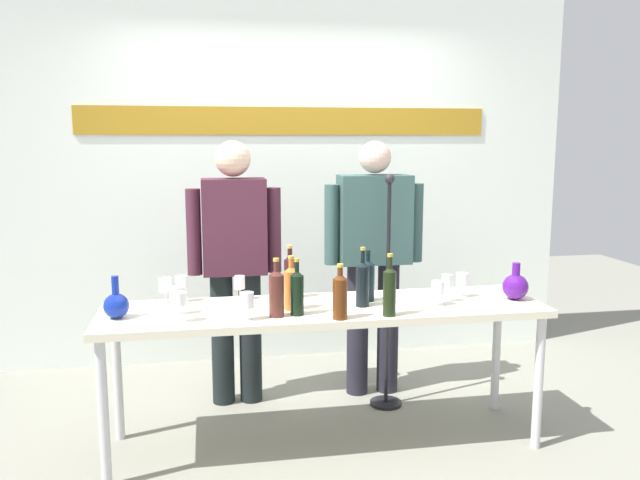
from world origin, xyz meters
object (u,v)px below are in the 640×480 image
wine_bottle_1 (363,282)px  wine_glass_right_2 (447,282)px  display_table (325,318)px  wine_bottle_4 (368,279)px  wine_glass_left_2 (180,300)px  wine_bottle_6 (291,286)px  decanter_blue_right (515,286)px  wine_bottle_0 (340,295)px  decanter_blue_left (116,305)px  wine_bottle_5 (389,290)px  presenter_right (374,250)px  wine_glass_left_0 (247,301)px  wine_bottle_7 (276,292)px  microphone_stand (387,331)px  wine_bottle_3 (297,291)px  wine_glass_left_3 (165,285)px  wine_glass_left_4 (181,283)px  wine_glass_left_1 (176,295)px  wine_glass_left_5 (240,283)px  wine_glass_right_0 (462,280)px  wine_glass_right_1 (438,288)px  presenter_left (235,257)px

wine_bottle_1 → wine_glass_right_2: bearing=1.2°
display_table → wine_bottle_4: 0.32m
wine_glass_left_2 → wine_bottle_6: bearing=13.5°
decanter_blue_right → wine_bottle_0: (-1.04, -0.21, 0.05)m
decanter_blue_left → wine_bottle_5: bearing=-8.3°
wine_bottle_0 → presenter_right: bearing=65.6°
wine_glass_left_0 → wine_bottle_7: bearing=15.4°
microphone_stand → wine_bottle_3: bearing=-138.1°
wine_glass_left_3 → wine_glass_left_4: 0.09m
wine_bottle_5 → wine_glass_left_1: size_ratio=2.22×
wine_glass_left_5 → microphone_stand: (0.91, 0.22, -0.39)m
wine_glass_right_2 → wine_bottle_1: bearing=-178.8°
decanter_blue_left → wine_bottle_3: wine_bottle_3 is taller
wine_glass_right_0 → wine_glass_left_0: bearing=-168.3°
display_table → microphone_stand: (0.47, 0.44, -0.23)m
wine_bottle_0 → wine_glass_left_1: wine_bottle_0 is taller
wine_glass_right_1 → wine_glass_left_3: bearing=167.8°
wine_glass_left_5 → decanter_blue_right: bearing=-9.9°
wine_bottle_7 → wine_glass_right_1: 0.88m
wine_glass_left_5 → wine_bottle_6: bearing=-44.5°
wine_glass_left_0 → wine_glass_right_2: size_ratio=0.93×
wine_bottle_5 → wine_glass_right_0: (0.51, 0.30, -0.03)m
wine_glass_right_0 → microphone_stand: size_ratio=0.10×
wine_bottle_5 → wine_glass_left_1: wine_bottle_5 is taller
presenter_left → presenter_right: bearing=0.0°
decanter_blue_left → wine_glass_left_2: 0.34m
display_table → wine_glass_right_1: (0.60, -0.09, 0.16)m
presenter_right → wine_glass_left_3: bearing=-161.0°
presenter_left → wine_bottle_7: presenter_left is taller
wine_bottle_1 → microphone_stand: size_ratio=0.22×
wine_bottle_5 → wine_glass_left_2: bearing=175.9°
presenter_left → wine_glass_left_0: size_ratio=11.70×
wine_glass_left_4 → wine_glass_right_1: (1.35, -0.32, -0.01)m
wine_glass_left_1 → wine_glass_right_0: size_ratio=1.04×
decanter_blue_right → wine_glass_right_0: size_ratio=1.50×
presenter_left → presenter_right: (0.89, 0.00, 0.01)m
wine_bottle_4 → wine_glass_left_4: 1.02m
microphone_stand → wine_glass_left_0: bearing=-145.0°
wine_glass_right_2 → microphone_stand: microphone_stand is taller
decanter_blue_right → wine_bottle_0: wine_bottle_0 is taller
wine_glass_left_3 → wine_glass_right_0: same height
wine_glass_right_2 → presenter_right: bearing=108.5°
wine_glass_right_0 → presenter_right: bearing=120.4°
decanter_blue_right → wine_glass_right_0: (-0.27, 0.10, 0.02)m
decanter_blue_left → wine_bottle_7: size_ratio=0.72×
wine_bottle_4 → presenter_left: bearing=139.5°
wine_bottle_0 → wine_bottle_6: 0.31m
decanter_blue_right → wine_glass_left_1: decanter_blue_right is taller
wine_bottle_6 → wine_glass_left_3: bearing=159.0°
presenter_left → wine_glass_left_1: 0.76m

